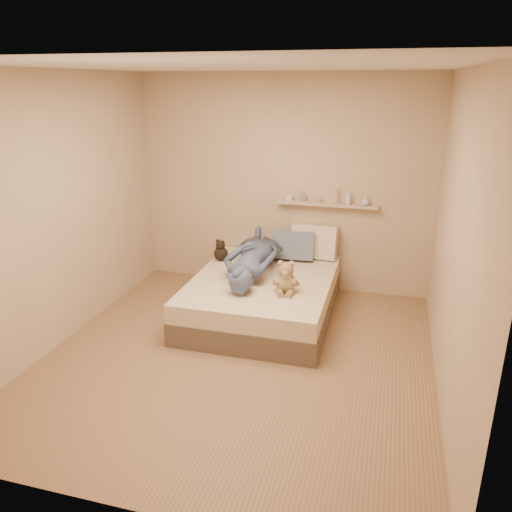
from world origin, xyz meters
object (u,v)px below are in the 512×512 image
(wall_shelf, at_px, (327,204))
(bed, at_px, (263,297))
(teddy_bear, at_px, (286,279))
(pillow_grey, at_px, (293,246))
(pillow_cream, at_px, (314,242))
(game_console, at_px, (235,280))
(person, at_px, (254,255))
(dark_plush, at_px, (221,251))

(wall_shelf, bearing_deg, bed, -121.18)
(teddy_bear, bearing_deg, wall_shelf, 79.56)
(teddy_bear, xyz_separation_m, wall_shelf, (0.23, 1.23, 0.51))
(wall_shelf, bearing_deg, pillow_grey, -148.25)
(pillow_cream, bearing_deg, game_console, -113.45)
(game_console, bearing_deg, person, 89.45)
(game_console, relative_size, pillow_cream, 0.33)
(teddy_bear, xyz_separation_m, person, (-0.47, 0.50, 0.04))
(game_console, xyz_separation_m, pillow_cream, (0.58, 1.34, 0.04))
(bed, relative_size, dark_plush, 7.24)
(dark_plush, bearing_deg, wall_shelf, 22.55)
(pillow_cream, distance_m, pillow_grey, 0.27)
(game_console, distance_m, wall_shelf, 1.66)
(bed, bearing_deg, game_console, -106.80)
(game_console, relative_size, teddy_bear, 0.52)
(game_console, bearing_deg, pillow_cream, 66.55)
(person, bearing_deg, wall_shelf, -135.86)
(pillow_cream, height_order, person, pillow_cream)
(teddy_bear, distance_m, person, 0.69)
(game_console, xyz_separation_m, wall_shelf, (0.70, 1.42, 0.49))
(person, distance_m, wall_shelf, 1.11)
(teddy_bear, distance_m, pillow_grey, 1.02)
(dark_plush, bearing_deg, teddy_bear, -37.91)
(game_console, xyz_separation_m, teddy_bear, (0.48, 0.19, -0.01))
(dark_plush, bearing_deg, pillow_cream, 21.24)
(dark_plush, xyz_separation_m, wall_shelf, (1.18, 0.49, 0.54))
(bed, bearing_deg, wall_shelf, 58.82)
(wall_shelf, bearing_deg, game_console, -116.37)
(bed, relative_size, person, 1.22)
(teddy_bear, relative_size, pillow_cream, 0.63)
(bed, relative_size, pillow_cream, 3.45)
(bed, distance_m, dark_plush, 0.83)
(bed, distance_m, game_console, 0.66)
(game_console, height_order, wall_shelf, wall_shelf)
(game_console, xyz_separation_m, dark_plush, (-0.47, 0.93, -0.04))
(dark_plush, relative_size, pillow_grey, 0.52)
(teddy_bear, height_order, wall_shelf, wall_shelf)
(teddy_bear, distance_m, wall_shelf, 1.35)
(person, bearing_deg, teddy_bear, 131.09)
(teddy_bear, xyz_separation_m, pillow_grey, (-0.13, 1.01, 0.03))
(teddy_bear, distance_m, dark_plush, 1.21)
(game_console, bearing_deg, wall_shelf, 63.63)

